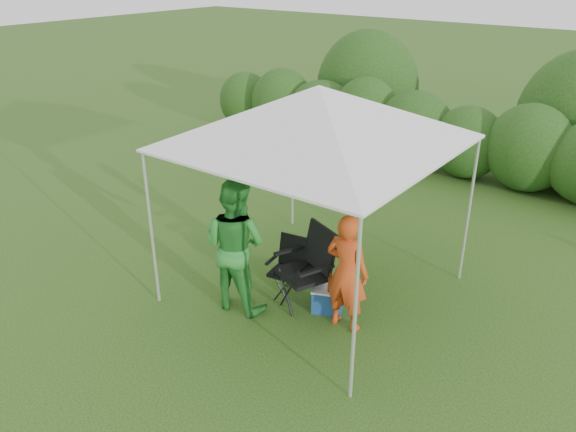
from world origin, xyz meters
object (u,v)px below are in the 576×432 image
Objects in this scene: chair_left at (291,263)px; cooler at (328,299)px; man at (347,273)px; woman at (235,245)px; chair_right at (310,263)px; canopy at (318,116)px.

chair_left reaches higher than cooler.
man is at bearing -21.37° from chair_left.
cooler is (1.04, 0.60, -0.72)m from woman.
chair_right is 0.53m from cooler.
canopy is at bearing -130.93° from woman.
chair_left is (-0.35, 0.06, -0.16)m from chair_right.
canopy is 2.85× the size of chair_right.
woman reaches higher than cooler.
canopy is 1.74× the size of woman.
chair_left is at bearing -166.07° from chair_right.
chair_left is at bearing -129.01° from woman.
chair_right is 0.71× the size of man.
canopy is 1.88m from chair_right.
woman is at bearing 16.03° from man.
chair_left is at bearing -127.21° from canopy.
man is (0.79, -0.47, -1.69)m from canopy.
chair_right is at bearing -15.29° from man.
chair_right reaches higher than chair_left.
chair_right is 0.67m from man.
chair_left is 1.06m from man.
man is 0.71m from cooler.
chair_left is 1.70× the size of cooler.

